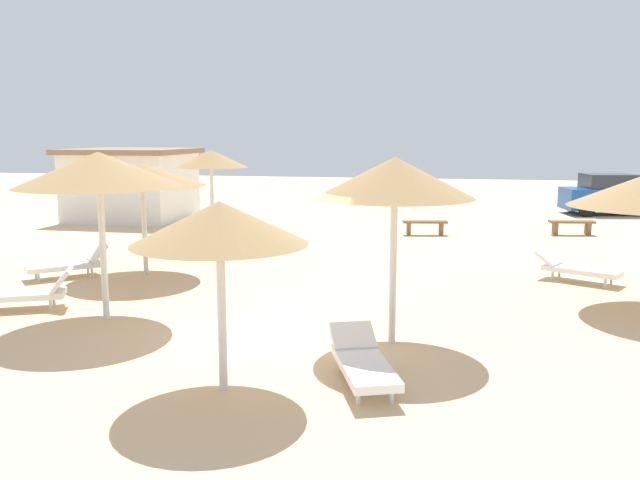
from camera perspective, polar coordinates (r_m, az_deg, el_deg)
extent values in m
plane|color=#DBBA8C|center=(11.34, -3.02, -8.42)|extent=(80.00, 80.00, 0.00)
cylinder|color=silver|center=(20.79, -9.33, 3.09)|extent=(0.12, 0.12, 2.48)
cone|color=#9E7A4C|center=(20.69, -9.43, 6.97)|extent=(2.26, 2.26, 0.54)
cylinder|color=silver|center=(12.73, -18.29, -0.94)|extent=(0.12, 0.12, 2.57)
cone|color=#9E7A4C|center=(12.57, -18.64, 5.82)|extent=(3.00, 3.00, 0.64)
cylinder|color=silver|center=(16.58, -14.98, 0.98)|extent=(0.12, 0.12, 2.28)
cone|color=#9E7A4C|center=(16.45, -15.17, 5.52)|extent=(3.07, 3.07, 0.55)
cylinder|color=silver|center=(10.80, 6.35, -2.46)|extent=(0.12, 0.12, 2.51)
cone|color=#9E7A4C|center=(10.60, 6.49, 5.41)|extent=(2.58, 2.58, 0.65)
cylinder|color=silver|center=(8.91, -8.50, -6.40)|extent=(0.12, 0.12, 2.10)
cone|color=#9E7A4C|center=(8.66, -8.70, 1.50)|extent=(2.34, 2.34, 0.57)
cube|color=white|center=(22.18, -11.00, 0.92)|extent=(1.77, 0.87, 0.12)
cube|color=white|center=(21.77, -9.19, 1.30)|extent=(0.61, 0.71, 0.32)
cylinder|color=silver|center=(22.10, -9.35, 0.49)|extent=(0.06, 0.06, 0.22)
cylinder|color=silver|center=(21.72, -9.91, 0.32)|extent=(0.06, 0.06, 0.22)
cylinder|color=silver|center=(22.70, -12.02, 0.64)|extent=(0.06, 0.06, 0.22)
cylinder|color=silver|center=(22.33, -12.60, 0.48)|extent=(0.06, 0.06, 0.22)
cube|color=white|center=(16.46, 21.76, -2.46)|extent=(1.80, 1.39, 0.12)
cube|color=white|center=(16.69, 19.21, -1.44)|extent=(0.75, 0.81, 0.36)
cylinder|color=silver|center=(16.49, 19.50, -2.92)|extent=(0.06, 0.06, 0.22)
cylinder|color=silver|center=(16.89, 20.04, -2.67)|extent=(0.06, 0.06, 0.22)
cylinder|color=silver|center=(16.12, 23.49, -3.43)|extent=(0.06, 0.06, 0.22)
cylinder|color=silver|center=(16.53, 23.94, -3.16)|extent=(0.06, 0.06, 0.22)
cube|color=white|center=(14.27, -24.62, -4.38)|extent=(1.81, 1.30, 0.12)
cube|color=white|center=(14.08, -21.50, -3.22)|extent=(0.64, 0.75, 0.48)
cylinder|color=silver|center=(14.42, -22.07, -4.78)|extent=(0.06, 0.06, 0.22)
cylinder|color=silver|center=(14.00, -22.32, -5.21)|extent=(0.06, 0.06, 0.22)
cube|color=white|center=(16.93, -21.33, -2.13)|extent=(1.68, 1.62, 0.12)
cube|color=white|center=(17.04, -18.74, -1.01)|extent=(0.75, 0.76, 0.46)
cylinder|color=silver|center=(17.29, -19.47, -2.37)|extent=(0.06, 0.06, 0.22)
cylinder|color=silver|center=(16.86, -19.16, -2.64)|extent=(0.06, 0.06, 0.22)
cylinder|color=silver|center=(17.09, -23.41, -2.74)|extent=(0.06, 0.06, 0.22)
cylinder|color=silver|center=(16.67, -23.20, -3.02)|extent=(0.06, 0.06, 0.22)
cube|color=white|center=(9.19, 3.89, -10.89)|extent=(1.19, 1.82, 0.12)
cube|color=white|center=(9.87, 2.87, -8.31)|extent=(0.78, 0.72, 0.32)
cylinder|color=silver|center=(9.75, 1.81, -10.71)|extent=(0.06, 0.06, 0.22)
cylinder|color=silver|center=(9.84, 4.37, -10.55)|extent=(0.06, 0.06, 0.22)
cylinder|color=silver|center=(8.66, 3.32, -13.38)|extent=(0.06, 0.06, 0.22)
cylinder|color=silver|center=(8.76, 6.22, -13.16)|extent=(0.06, 0.06, 0.22)
cube|color=brown|center=(23.94, 21.00, 1.49)|extent=(1.54, 0.61, 0.08)
cube|color=brown|center=(23.81, 19.70, 0.93)|extent=(0.17, 0.37, 0.41)
cube|color=brown|center=(24.15, 22.20, 0.89)|extent=(0.17, 0.37, 0.41)
cube|color=brown|center=(22.63, 9.09, 1.57)|extent=(1.54, 0.64, 0.08)
cube|color=brown|center=(22.61, 7.69, 0.97)|extent=(0.18, 0.37, 0.41)
cube|color=brown|center=(22.74, 10.45, 0.95)|extent=(0.18, 0.37, 0.41)
cube|color=#194C9E|center=(30.61, 23.96, 3.29)|extent=(4.24, 2.38, 0.90)
cube|color=#262D38|center=(30.47, 23.70, 4.70)|extent=(2.24, 1.89, 0.60)
cylinder|color=black|center=(31.98, 25.55, 2.78)|extent=(0.67, 0.33, 0.64)
cylinder|color=black|center=(30.97, 20.99, 2.89)|extent=(0.67, 0.33, 0.64)
cylinder|color=black|center=(29.33, 22.13, 2.49)|extent=(0.67, 0.33, 0.64)
cube|color=white|center=(27.52, -15.98, 4.48)|extent=(4.19, 3.91, 2.62)
cube|color=#8C6B4C|center=(27.45, -16.11, 7.41)|extent=(4.59, 4.31, 0.20)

